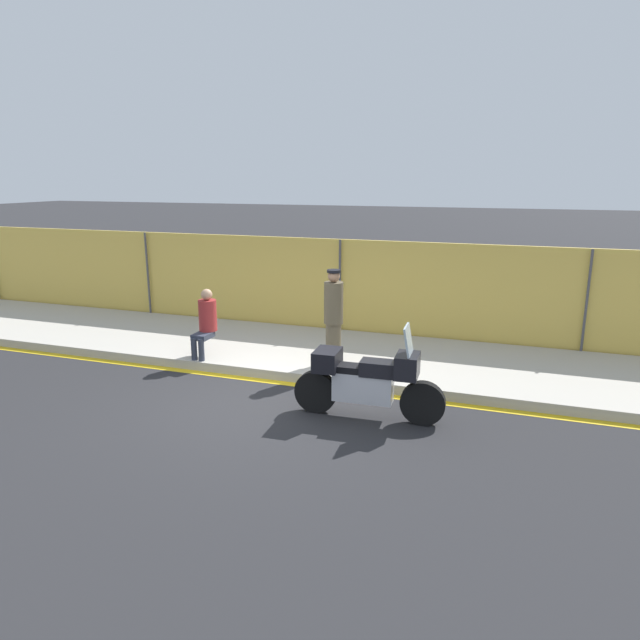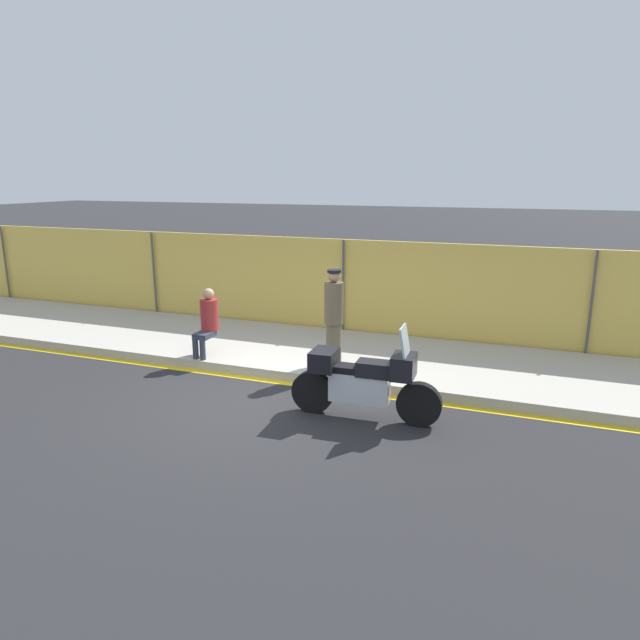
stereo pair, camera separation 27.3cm
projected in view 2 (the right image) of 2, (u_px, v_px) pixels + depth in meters
The scene contains 7 objects.
ground_plane at pixel (262, 403), 9.05m from camera, with size 120.00×120.00×0.00m, color #262628.
sidewalk at pixel (318, 352), 11.35m from camera, with size 36.82×3.06×0.17m.
curb_paint_stripe at pixel (286, 383), 9.90m from camera, with size 36.82×0.18×0.01m.
storefront_fence at pixel (344, 289), 12.58m from camera, with size 34.98×0.17×2.17m.
motorcycle at pixel (363, 381), 8.34m from camera, with size 2.26×0.56×1.46m.
officer_standing at pixel (334, 316), 10.22m from camera, with size 0.34×0.34×1.73m.
person_seated_on_curb at pixel (208, 318), 10.81m from camera, with size 0.34×0.64×1.27m.
Camera 2 is at (3.85, -7.59, 3.50)m, focal length 32.00 mm.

